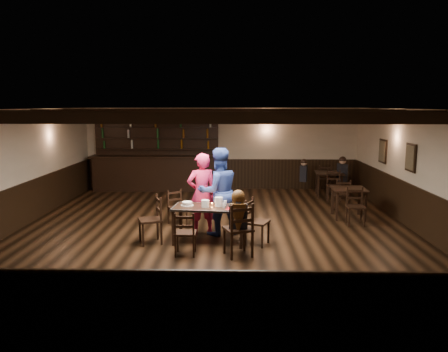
{
  "coord_description": "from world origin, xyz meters",
  "views": [
    {
      "loc": [
        0.42,
        -9.51,
        2.79
      ],
      "look_at": [
        0.2,
        0.2,
        1.21
      ],
      "focal_mm": 35.0,
      "sensor_mm": 36.0,
      "label": 1
    }
  ],
  "objects_px": {
    "cake": "(187,204)",
    "bar_counter": "(156,168)",
    "woman_pink": "(202,194)",
    "dining_table": "(210,211)",
    "man_blue": "(219,192)",
    "chair_near_left": "(185,230)",
    "chair_near_right": "(240,226)"
  },
  "relations": [
    {
      "from": "cake",
      "to": "bar_counter",
      "type": "relative_size",
      "value": 0.06
    },
    {
      "from": "woman_pink",
      "to": "cake",
      "type": "height_order",
      "value": "woman_pink"
    },
    {
      "from": "dining_table",
      "to": "man_blue",
      "type": "height_order",
      "value": "man_blue"
    },
    {
      "from": "cake",
      "to": "man_blue",
      "type": "bearing_deg",
      "value": 39.18
    },
    {
      "from": "chair_near_left",
      "to": "woman_pink",
      "type": "xyz_separation_m",
      "value": [
        0.21,
        1.47,
        0.39
      ]
    },
    {
      "from": "woman_pink",
      "to": "man_blue",
      "type": "relative_size",
      "value": 0.94
    },
    {
      "from": "chair_near_right",
      "to": "bar_counter",
      "type": "xyz_separation_m",
      "value": [
        -2.68,
        6.47,
        0.13
      ]
    },
    {
      "from": "chair_near_left",
      "to": "man_blue",
      "type": "height_order",
      "value": "man_blue"
    },
    {
      "from": "man_blue",
      "to": "cake",
      "type": "xyz_separation_m",
      "value": [
        -0.63,
        -0.51,
        -0.16
      ]
    },
    {
      "from": "dining_table",
      "to": "bar_counter",
      "type": "xyz_separation_m",
      "value": [
        -2.07,
        5.6,
        0.06
      ]
    },
    {
      "from": "dining_table",
      "to": "bar_counter",
      "type": "bearing_deg",
      "value": 110.33
    },
    {
      "from": "dining_table",
      "to": "chair_near_left",
      "type": "distance_m",
      "value": 0.94
    },
    {
      "from": "chair_near_right",
      "to": "man_blue",
      "type": "xyz_separation_m",
      "value": [
        -0.45,
        1.46,
        0.35
      ]
    },
    {
      "from": "chair_near_left",
      "to": "woman_pink",
      "type": "distance_m",
      "value": 1.54
    },
    {
      "from": "woman_pink",
      "to": "chair_near_left",
      "type": "bearing_deg",
      "value": 63.09
    },
    {
      "from": "woman_pink",
      "to": "cake",
      "type": "distance_m",
      "value": 0.63
    },
    {
      "from": "man_blue",
      "to": "bar_counter",
      "type": "relative_size",
      "value": 0.44
    },
    {
      "from": "dining_table",
      "to": "woman_pink",
      "type": "distance_m",
      "value": 0.71
    },
    {
      "from": "dining_table",
      "to": "chair_near_right",
      "type": "distance_m",
      "value": 1.06
    },
    {
      "from": "cake",
      "to": "woman_pink",
      "type": "bearing_deg",
      "value": 65.36
    },
    {
      "from": "bar_counter",
      "to": "dining_table",
      "type": "bearing_deg",
      "value": -69.67
    },
    {
      "from": "chair_near_left",
      "to": "man_blue",
      "type": "distance_m",
      "value": 1.6
    },
    {
      "from": "chair_near_right",
      "to": "man_blue",
      "type": "bearing_deg",
      "value": 107.03
    },
    {
      "from": "cake",
      "to": "bar_counter",
      "type": "bearing_deg",
      "value": 106.26
    },
    {
      "from": "dining_table",
      "to": "cake",
      "type": "bearing_deg",
      "value": 170.52
    },
    {
      "from": "chair_near_left",
      "to": "chair_near_right",
      "type": "relative_size",
      "value": 0.82
    },
    {
      "from": "chair_near_right",
      "to": "dining_table",
      "type": "bearing_deg",
      "value": 124.96
    },
    {
      "from": "chair_near_right",
      "to": "bar_counter",
      "type": "bearing_deg",
      "value": 112.52
    },
    {
      "from": "cake",
      "to": "chair_near_left",
      "type": "bearing_deg",
      "value": -86.83
    },
    {
      "from": "dining_table",
      "to": "chair_near_right",
      "type": "height_order",
      "value": "chair_near_right"
    },
    {
      "from": "woman_pink",
      "to": "man_blue",
      "type": "height_order",
      "value": "man_blue"
    },
    {
      "from": "chair_near_left",
      "to": "dining_table",
      "type": "bearing_deg",
      "value": 63.58
    }
  ]
}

